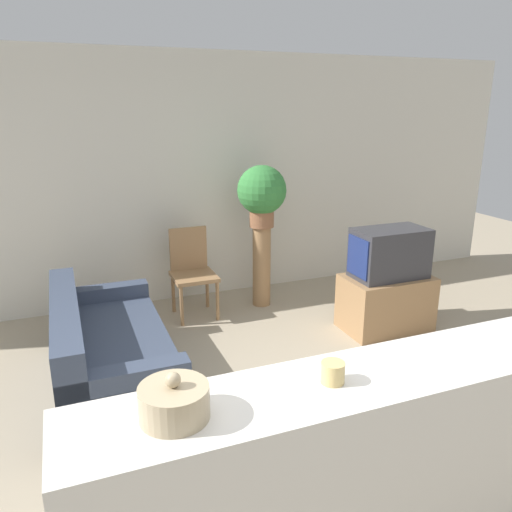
# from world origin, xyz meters

# --- Properties ---
(wall_back) EXTENTS (9.00, 0.06, 2.70)m
(wall_back) POSITION_xyz_m (0.00, 3.43, 1.35)
(wall_back) COLOR silver
(wall_back) RESTS_ON ground_plane
(couch) EXTENTS (0.84, 1.76, 0.73)m
(couch) POSITION_xyz_m (-0.80, 1.77, 0.26)
(couch) COLOR #384256
(couch) RESTS_ON ground_plane
(tv_stand) EXTENTS (0.85, 0.52, 0.54)m
(tv_stand) POSITION_xyz_m (1.86, 1.82, 0.27)
(tv_stand) COLOR #9E754C
(tv_stand) RESTS_ON ground_plane
(television) EXTENTS (0.71, 0.40, 0.48)m
(television) POSITION_xyz_m (1.86, 1.82, 0.78)
(television) COLOR #333338
(television) RESTS_ON tv_stand
(wooden_chair) EXTENTS (0.44, 0.44, 0.92)m
(wooden_chair) POSITION_xyz_m (0.19, 2.89, 0.51)
(wooden_chair) COLOR #9E754C
(wooden_chair) RESTS_ON ground_plane
(plant_stand) EXTENTS (0.20, 0.20, 0.89)m
(plant_stand) POSITION_xyz_m (0.96, 2.85, 0.45)
(plant_stand) COLOR #9E754C
(plant_stand) RESTS_ON ground_plane
(potted_plant) EXTENTS (0.52, 0.52, 0.66)m
(potted_plant) POSITION_xyz_m (0.96, 2.85, 1.26)
(potted_plant) COLOR #8E5B3D
(potted_plant) RESTS_ON plant_stand
(foreground_counter) EXTENTS (2.31, 0.44, 1.08)m
(foreground_counter) POSITION_xyz_m (0.00, -0.43, 0.54)
(foreground_counter) COLOR silver
(foreground_counter) RESTS_ON ground_plane
(decorative_bowl) EXTENTS (0.25, 0.25, 0.18)m
(decorative_bowl) POSITION_xyz_m (-0.72, -0.43, 1.14)
(decorative_bowl) COLOR tan
(decorative_bowl) RESTS_ON foreground_counter
(candle_jar) EXTENTS (0.10, 0.10, 0.09)m
(candle_jar) POSITION_xyz_m (-0.08, -0.43, 1.12)
(candle_jar) COLOR tan
(candle_jar) RESTS_ON foreground_counter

